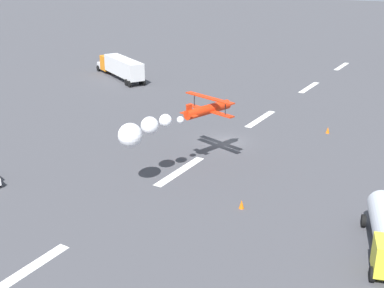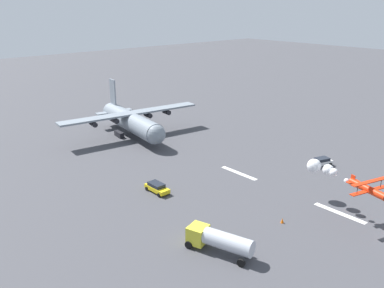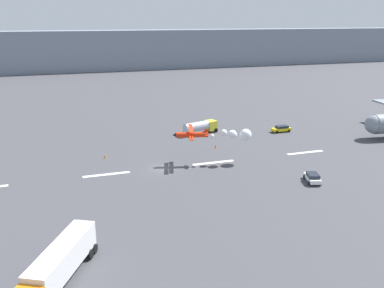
% 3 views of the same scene
% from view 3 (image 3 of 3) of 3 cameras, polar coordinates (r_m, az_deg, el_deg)
% --- Properties ---
extents(ground_plane, '(440.00, 440.00, 0.00)m').
position_cam_3_polar(ground_plane, '(76.10, -4.05, -3.27)').
color(ground_plane, '#424247').
rests_on(ground_plane, ground).
extents(runway_stripe_2, '(8.00, 0.90, 0.01)m').
position_cam_3_polar(runway_stripe_2, '(74.47, -11.39, -4.02)').
color(runway_stripe_2, white).
rests_on(runway_stripe_2, ground).
extents(runway_stripe_3, '(8.00, 0.90, 0.01)m').
position_cam_3_polar(runway_stripe_3, '(78.91, 2.87, -2.51)').
color(runway_stripe_3, white).
rests_on(runway_stripe_3, ground).
extents(runway_stripe_4, '(8.00, 0.90, 0.01)m').
position_cam_3_polar(runway_stripe_4, '(87.63, 14.93, -1.11)').
color(runway_stripe_4, white).
rests_on(runway_stripe_4, ground).
extents(mountain_ridge_distant, '(396.00, 16.00, 19.63)m').
position_cam_3_polar(mountain_ridge_distant, '(223.05, -14.14, 12.01)').
color(mountain_ridge_distant, gray).
rests_on(mountain_ridge_distant, ground).
extents(stunt_biplane_red, '(14.21, 6.53, 2.51)m').
position_cam_3_polar(stunt_biplane_red, '(77.50, 4.37, 1.29)').
color(stunt_biplane_red, red).
extents(semi_truck_orange, '(9.78, 14.92, 3.70)m').
position_cam_3_polar(semi_truck_orange, '(45.72, -17.79, -15.49)').
color(semi_truck_orange, silver).
rests_on(semi_truck_orange, ground).
extents(fuel_tanker_truck, '(8.72, 4.97, 2.90)m').
position_cam_3_polar(fuel_tanker_truck, '(98.02, 1.17, 2.38)').
color(fuel_tanker_truck, yellow).
rests_on(fuel_tanker_truck, ground).
extents(followme_car_yellow, '(2.99, 4.56, 1.52)m').
position_cam_3_polar(followme_car_yellow, '(72.20, 15.85, -4.33)').
color(followme_car_yellow, white).
rests_on(followme_car_yellow, ground).
extents(airport_staff_sedan, '(4.56, 2.06, 1.52)m').
position_cam_3_polar(airport_staff_sedan, '(101.89, 11.89, 2.04)').
color(airport_staff_sedan, yellow).
rests_on(airport_staff_sedan, ground).
extents(traffic_cone_near, '(0.44, 0.44, 0.75)m').
position_cam_3_polar(traffic_cone_near, '(83.02, -11.57, -1.59)').
color(traffic_cone_near, orange).
rests_on(traffic_cone_near, ground).
extents(traffic_cone_far, '(0.44, 0.44, 0.75)m').
position_cam_3_polar(traffic_cone_far, '(87.66, 3.19, -0.29)').
color(traffic_cone_far, orange).
rests_on(traffic_cone_far, ground).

